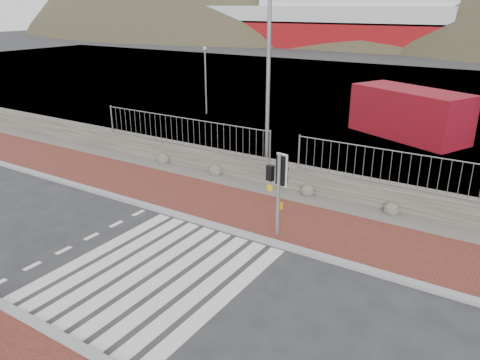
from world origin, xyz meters
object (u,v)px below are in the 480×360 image
Objects in this scene: ferry at (322,12)px; traffic_signal_far at (278,178)px; streetlight at (272,49)px; shipping_container at (409,113)px.

ferry reaches higher than traffic_signal_far.
streetlight reaches higher than shipping_container.
traffic_signal_far is 6.19m from streetlight.
streetlight is at bearing -68.52° from ferry.
traffic_signal_far is at bearing -66.98° from shipping_container.
streetlight is 10.26m from shipping_container.
ferry is 19.22× the size of traffic_signal_far.
shipping_container is at bearing -62.21° from ferry.
streetlight reaches higher than traffic_signal_far.
traffic_signal_far is (26.32, -64.42, -3.48)m from ferry.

